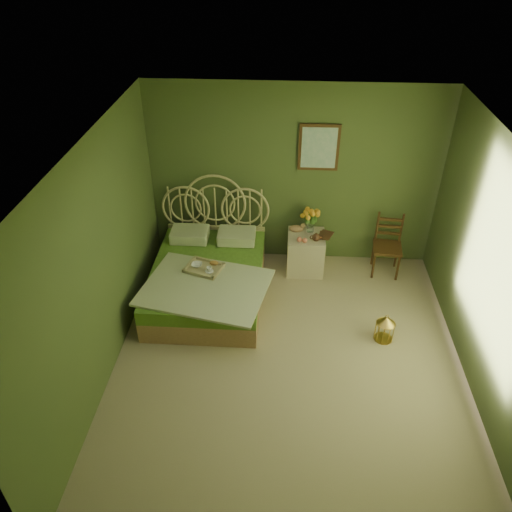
# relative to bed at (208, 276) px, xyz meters

# --- Properties ---
(floor) EXTENTS (4.50, 4.50, 0.00)m
(floor) POSITION_rel_bed_xyz_m (1.10, -1.24, -0.29)
(floor) COLOR tan
(floor) RESTS_ON ground
(ceiling) EXTENTS (4.50, 4.50, 0.00)m
(ceiling) POSITION_rel_bed_xyz_m (1.10, -1.24, 2.31)
(ceiling) COLOR silver
(ceiling) RESTS_ON wall_back
(wall_back) EXTENTS (4.00, 0.00, 4.00)m
(wall_back) POSITION_rel_bed_xyz_m (1.10, 1.01, 1.01)
(wall_back) COLOR #45572E
(wall_back) RESTS_ON floor
(wall_left) EXTENTS (0.00, 4.50, 4.50)m
(wall_left) POSITION_rel_bed_xyz_m (-0.90, -1.24, 1.01)
(wall_left) COLOR #45572E
(wall_left) RESTS_ON floor
(wall_right) EXTENTS (0.00, 4.50, 4.50)m
(wall_right) POSITION_rel_bed_xyz_m (3.10, -1.24, 1.01)
(wall_right) COLOR #45572E
(wall_right) RESTS_ON floor
(wall_art) EXTENTS (0.54, 0.04, 0.64)m
(wall_art) POSITION_rel_bed_xyz_m (1.41, 0.98, 1.46)
(wall_art) COLOR #351E0E
(wall_art) RESTS_ON wall_back
(bed) EXTENTS (1.70, 2.15, 1.33)m
(bed) POSITION_rel_bed_xyz_m (0.00, 0.00, 0.00)
(bed) COLOR tan
(bed) RESTS_ON floor
(nightstand) EXTENTS (0.52, 0.52, 1.00)m
(nightstand) POSITION_rel_bed_xyz_m (1.32, 0.68, 0.06)
(nightstand) COLOR beige
(nightstand) RESTS_ON floor
(chair) EXTENTS (0.43, 0.43, 0.88)m
(chair) POSITION_rel_bed_xyz_m (2.46, 0.73, 0.20)
(chair) COLOR #351E0E
(chair) RESTS_ON floor
(birdcage) EXTENTS (0.22, 0.22, 0.34)m
(birdcage) POSITION_rel_bed_xyz_m (2.25, -0.74, -0.13)
(birdcage) COLOR #B68D3A
(birdcage) RESTS_ON floor
(book_lower) EXTENTS (0.18, 0.22, 0.02)m
(book_lower) POSITION_rel_bed_xyz_m (1.49, 0.68, 0.29)
(book_lower) COLOR #381E0F
(book_lower) RESTS_ON nightstand
(book_upper) EXTENTS (0.26, 0.29, 0.02)m
(book_upper) POSITION_rel_bed_xyz_m (1.49, 0.68, 0.31)
(book_upper) COLOR #472819
(book_upper) RESTS_ON nightstand
(cereal_bowl) EXTENTS (0.14, 0.14, 0.03)m
(cereal_bowl) POSITION_rel_bed_xyz_m (-0.12, -0.08, 0.24)
(cereal_bowl) COLOR white
(cereal_bowl) RESTS_ON bed
(coffee_cup) EXTENTS (0.09, 0.09, 0.07)m
(coffee_cup) POSITION_rel_bed_xyz_m (0.06, -0.19, 0.26)
(coffee_cup) COLOR white
(coffee_cup) RESTS_ON bed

